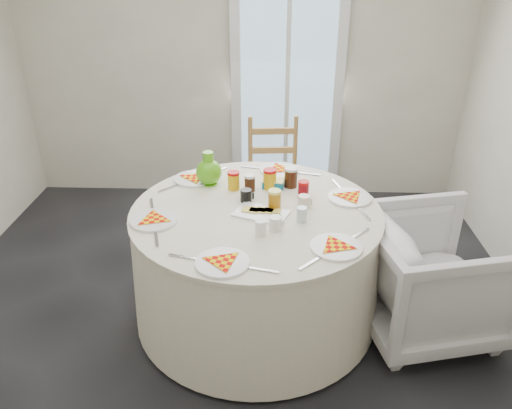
{
  "coord_description": "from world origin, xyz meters",
  "views": [
    {
      "loc": [
        0.28,
        -2.49,
        2.15
      ],
      "look_at": [
        0.19,
        0.14,
        0.8
      ],
      "focal_mm": 35.0,
      "sensor_mm": 36.0,
      "label": 1
    }
  ],
  "objects_px": {
    "table": "(256,264)",
    "green_pitcher": "(209,169)",
    "armchair": "(431,274)",
    "wooden_chair": "(274,181)"
  },
  "relations": [
    {
      "from": "table",
      "to": "green_pitcher",
      "type": "distance_m",
      "value": 0.69
    },
    {
      "from": "table",
      "to": "green_pitcher",
      "type": "bearing_deg",
      "value": 132.11
    },
    {
      "from": "armchair",
      "to": "table",
      "type": "bearing_deg",
      "value": 72.29
    },
    {
      "from": "wooden_chair",
      "to": "armchair",
      "type": "xyz_separation_m",
      "value": [
        0.96,
        -1.16,
        -0.08
      ]
    },
    {
      "from": "wooden_chair",
      "to": "armchair",
      "type": "relative_size",
      "value": 1.16
    },
    {
      "from": "green_pitcher",
      "to": "armchair",
      "type": "bearing_deg",
      "value": 6.2
    },
    {
      "from": "armchair",
      "to": "green_pitcher",
      "type": "distance_m",
      "value": 1.54
    },
    {
      "from": "table",
      "to": "wooden_chair",
      "type": "relative_size",
      "value": 1.6
    },
    {
      "from": "armchair",
      "to": "green_pitcher",
      "type": "xyz_separation_m",
      "value": [
        -1.39,
        0.45,
        0.48
      ]
    },
    {
      "from": "table",
      "to": "green_pitcher",
      "type": "height_order",
      "value": "green_pitcher"
    }
  ]
}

